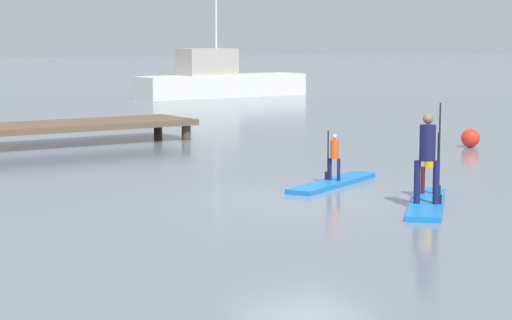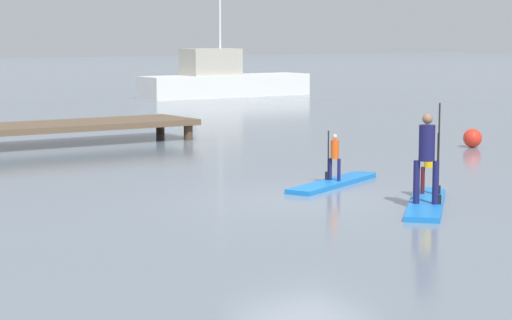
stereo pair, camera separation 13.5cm
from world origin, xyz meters
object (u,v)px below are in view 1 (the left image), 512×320
object	(u,v)px
fishing_boat_green_midground	(219,80)
paddleboard_far	(427,203)
paddler_child_solo	(334,155)
paddler_adult	(428,152)
paddler_child_front	(430,162)
paddleboard_near	(334,183)
mooring_buoy_near	(470,138)

from	to	relation	value
fishing_boat_green_midground	paddleboard_far	bearing A→B (deg)	-114.96
paddleboard_far	fishing_boat_green_midground	bearing A→B (deg)	65.04
paddler_child_solo	paddleboard_far	distance (m)	3.17
paddler_adult	paddler_child_front	xyz separation A→B (m)	(0.86, 0.82, -0.34)
paddleboard_far	fishing_boat_green_midground	size ratio (longest dim) A/B	0.31
paddleboard_near	paddleboard_far	distance (m)	3.09
paddler_child_solo	fishing_boat_green_midground	world-z (taller)	fishing_boat_green_midground
paddler_child_solo	fishing_boat_green_midground	size ratio (longest dim) A/B	0.11
paddler_child_solo	paddler_adult	xyz separation A→B (m)	(-0.40, -3.33, 0.42)
paddler_child_front	fishing_boat_green_midground	bearing A→B (deg)	65.59
paddleboard_far	paddler_child_front	distance (m)	1.10
paddler_child_solo	paddler_adult	size ratio (longest dim) A/B	0.57
paddler_child_solo	paddleboard_far	size ratio (longest dim) A/B	0.37
paddleboard_near	paddler_child_solo	size ratio (longest dim) A/B	2.98
paddleboard_far	paddler_child_front	world-z (taller)	paddler_child_front
fishing_boat_green_midground	paddler_child_front	bearing A→B (deg)	-114.41
fishing_boat_green_midground	mooring_buoy_near	size ratio (longest dim) A/B	17.41
paddler_adult	fishing_boat_green_midground	distance (m)	34.15
paddleboard_near	mooring_buoy_near	size ratio (longest dim) A/B	5.93
paddleboard_near	paddler_child_front	world-z (taller)	paddler_child_front
paddler_adult	paddler_child_front	bearing A→B (deg)	43.73
paddler_child_solo	paddler_child_front	world-z (taller)	paddler_child_front
paddleboard_near	mooring_buoy_near	xyz separation A→B (m)	(7.85, 3.46, 0.23)
paddleboard_far	paddler_child_front	bearing A→B (deg)	43.23
paddleboard_far	mooring_buoy_near	world-z (taller)	mooring_buoy_near
paddleboard_near	fishing_boat_green_midground	world-z (taller)	fishing_boat_green_midground
paddler_adult	fishing_boat_green_midground	world-z (taller)	fishing_boat_green_midground
paddler_child_solo	paddler_child_front	xyz separation A→B (m)	(0.46, -2.51, 0.07)
paddleboard_far	paddler_child_front	xyz separation A→B (m)	(0.63, 0.59, 0.70)
paddleboard_far	mooring_buoy_near	distance (m)	10.36
paddler_adult	fishing_boat_green_midground	xyz separation A→B (m)	(14.51, 30.91, -0.22)
paddleboard_near	paddler_child_front	xyz separation A→B (m)	(0.45, -2.50, 0.70)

